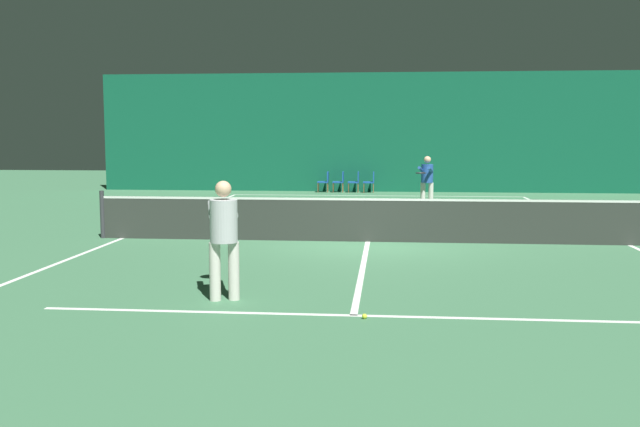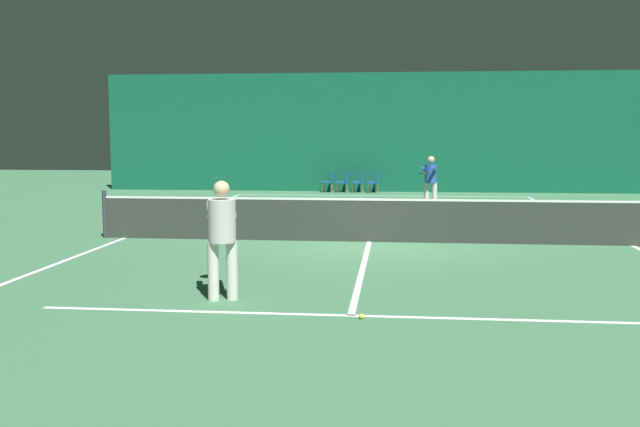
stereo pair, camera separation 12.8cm
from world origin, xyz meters
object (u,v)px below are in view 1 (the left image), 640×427
Objects in this scene: tennis_net at (368,218)px; courtside_chair_0 at (325,180)px; player_near at (224,231)px; courtside_chair_3 at (371,181)px; player_far at (427,178)px; tennis_ball at (365,316)px; courtside_chair_1 at (340,180)px; courtside_chair_2 at (355,180)px.

tennis_net is 14.29× the size of courtside_chair_0.
courtside_chair_3 is (1.59, 19.07, -0.49)m from player_near.
player_far reaches higher than tennis_ball.
courtside_chair_3 is (1.85, 0.00, 0.00)m from courtside_chair_0.
courtside_chair_3 is at bearing 90.00° from courtside_chair_1.
tennis_ball is (0.41, -19.96, -0.45)m from courtside_chair_3.
courtside_chair_3 is 19.97m from tennis_ball.
tennis_net reaches higher than courtside_chair_3.
player_near reaches higher than courtside_chair_2.
tennis_ball is at bearing 7.95° from player_far.
tennis_ball is (-1.51, -13.98, -0.93)m from player_far.
courtside_chair_1 is at bearing 90.00° from courtside_chair_0.
tennis_net is 14.29× the size of courtside_chair_2.
courtside_chair_2 is at bearing 90.00° from courtside_chair_0.
player_far is 1.96× the size of courtside_chair_1.
courtside_chair_0 is 1.24m from courtside_chair_2.
courtside_chair_1 is 0.62m from courtside_chair_2.
tennis_net is 13.49m from courtside_chair_1.
courtside_chair_2 is at bearing 90.00° from courtside_chair_1.
player_far is 6.51m from courtside_chair_2.
player_near is (-1.85, -5.66, 0.47)m from tennis_net.
player_near is 2.00× the size of courtside_chair_1.
courtside_chair_1 is 1.24m from courtside_chair_3.
player_far is 7.09m from courtside_chair_0.
courtside_chair_1 is at bearing -90.00° from courtside_chair_3.
player_near is 2.38m from tennis_ball.
tennis_net is at bearing 3.77° from courtside_chair_2.
player_near reaches higher than courtside_chair_1.
player_near is at bearing -1.05° from courtside_chair_1.
courtside_chair_3 reaches higher than tennis_ball.
courtside_chair_2 and courtside_chair_3 have the same top height.
player_far is at bearing 27.83° from courtside_chair_1.
courtside_chair_0 is at bearing -90.00° from courtside_chair_2.
tennis_net is 7.62m from player_far.
player_near is at bearing 156.09° from tennis_ball.
tennis_net is at bearing 1.13° from courtside_chair_3.
player_far reaches higher than courtside_chair_3.
tennis_net is at bearing 8.98° from courtside_chair_0.
player_near is at bearing -4.76° from courtside_chair_3.
courtside_chair_0 is 20.09m from tennis_ball.
courtside_chair_1 is at bearing -138.06° from player_far.
tennis_net is 13.41m from courtside_chair_3.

